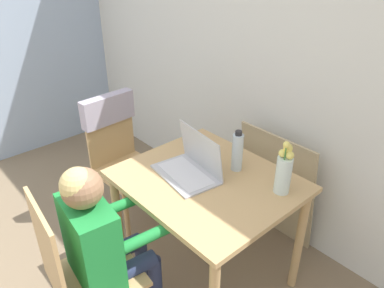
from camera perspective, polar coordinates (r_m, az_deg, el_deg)
wall_back at (r=2.45m, az=13.56°, el=12.90°), size 6.40×0.05×2.50m
dining_table at (r=2.12m, az=2.31°, el=-7.64°), size 0.93×0.80×0.74m
chair_occupied at (r=1.97m, az=-16.45°, el=-18.80°), size 0.44×0.44×0.94m
chair_spare at (r=2.70m, az=-11.42°, el=0.52°), size 0.45×0.42×0.95m
person_seated at (r=1.86m, az=-13.76°, el=-13.59°), size 0.38×0.45×1.07m
laptop at (r=2.07m, az=-0.05°, el=-3.10°), size 0.41×0.29×0.25m
flower_vase at (r=1.95m, az=13.82°, el=-4.02°), size 0.08×0.08×0.30m
water_bottle at (r=2.09m, az=6.93°, el=-1.18°), size 0.06×0.06×0.24m
cardboard_panel at (r=2.64m, az=12.67°, el=-6.23°), size 0.58×0.13×0.81m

